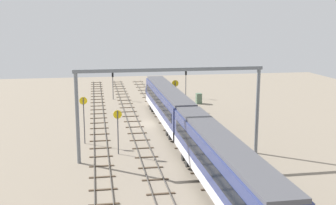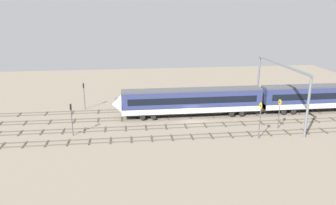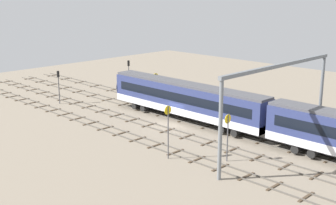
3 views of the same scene
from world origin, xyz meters
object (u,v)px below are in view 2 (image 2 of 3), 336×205
object	(u,v)px
train	(258,100)
signal_light_trackside_departure	(84,92)
overhead_gantry	(280,78)
speed_sign_near_foreground	(260,116)
speed_sign_mid_trackside	(279,110)
speed_sign_far_trackside	(143,96)
relay_cabinet	(118,102)
signal_light_trackside_approach	(71,115)

from	to	relation	value
train	signal_light_trackside_departure	world-z (taller)	signal_light_trackside_departure
train	overhead_gantry	xyz separation A→B (m)	(-2.76, 2.21, 4.33)
speed_sign_near_foreground	speed_sign_mid_trackside	xyz separation A→B (m)	(-4.58, -3.58, -0.38)
signal_light_trackside_departure	speed_sign_mid_trackside	bearing A→B (deg)	155.76
overhead_gantry	speed_sign_far_trackside	size ratio (longest dim) A/B	4.01
train	speed_sign_near_foreground	distance (m)	11.75
speed_sign_mid_trackside	relay_cabinet	distance (m)	29.39
speed_sign_near_foreground	speed_sign_mid_trackside	bearing A→B (deg)	-142.00
signal_light_trackside_approach	relay_cabinet	world-z (taller)	signal_light_trackside_approach
train	speed_sign_mid_trackside	bearing A→B (deg)	94.03
signal_light_trackside_approach	signal_light_trackside_departure	distance (m)	13.15
train	speed_sign_far_trackside	size ratio (longest dim) A/B	10.58
train	signal_light_trackside_approach	distance (m)	31.66
signal_light_trackside_departure	relay_cabinet	distance (m)	6.58
speed_sign_mid_trackside	speed_sign_far_trackside	bearing A→B (deg)	-26.05
overhead_gantry	signal_light_trackside_approach	world-z (taller)	overhead_gantry
speed_sign_mid_trackside	speed_sign_near_foreground	bearing A→B (deg)	38.00
train	signal_light_trackside_approach	size ratio (longest dim) A/B	10.31
overhead_gantry	signal_light_trackside_approach	distance (m)	34.23
relay_cabinet	signal_light_trackside_departure	bearing A→B (deg)	8.77
signal_light_trackside_departure	speed_sign_near_foreground	bearing A→B (deg)	146.51
speed_sign_near_foreground	signal_light_trackside_departure	world-z (taller)	speed_sign_near_foreground
speed_sign_far_trackside	signal_light_trackside_departure	xyz separation A→B (m)	(10.65, -4.00, 0.03)
speed_sign_far_trackside	speed_sign_near_foreground	bearing A→B (deg)	139.58
train	signal_light_trackside_departure	bearing A→B (deg)	-12.20
train	speed_sign_near_foreground	xyz separation A→B (m)	(4.06, 11.00, 0.82)
overhead_gantry	speed_sign_mid_trackside	xyz separation A→B (m)	(2.23, 5.22, -3.89)
speed_sign_far_trackside	relay_cabinet	size ratio (longest dim) A/B	2.73
signal_light_trackside_approach	relay_cabinet	size ratio (longest dim) A/B	2.80
speed_sign_near_foreground	relay_cabinet	xyz separation A→B (m)	(20.60, -18.58, -2.60)
overhead_gantry	relay_cabinet	world-z (taller)	overhead_gantry
overhead_gantry	speed_sign_near_foreground	size ratio (longest dim) A/B	3.51
relay_cabinet	speed_sign_mid_trackside	bearing A→B (deg)	149.20
speed_sign_far_trackside	signal_light_trackside_approach	distance (m)	14.23
overhead_gantry	signal_light_trackside_approach	xyz separation A→B (m)	(33.74, 4.29, -3.81)
signal_light_trackside_departure	signal_light_trackside_approach	bearing A→B (deg)	88.88
train	speed_sign_mid_trackside	xyz separation A→B (m)	(-0.52, 7.42, 0.44)
speed_sign_near_foreground	signal_light_trackside_approach	xyz separation A→B (m)	(26.93, -4.50, -0.30)
speed_sign_mid_trackside	signal_light_trackside_departure	world-z (taller)	signal_light_trackside_departure
train	overhead_gantry	distance (m)	5.59
train	signal_light_trackside_approach	bearing A→B (deg)	11.85
overhead_gantry	relay_cabinet	size ratio (longest dim) A/B	10.93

